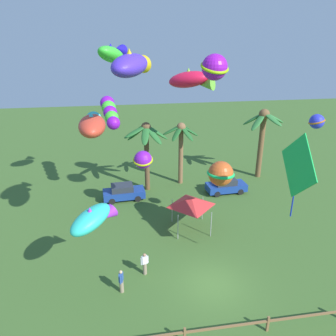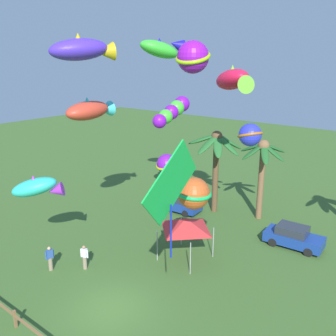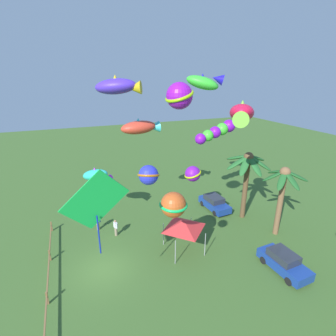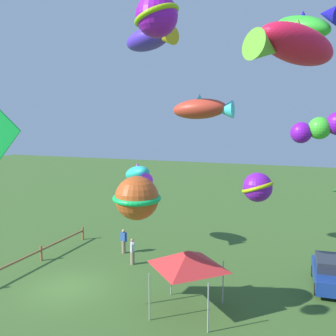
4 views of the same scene
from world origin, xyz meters
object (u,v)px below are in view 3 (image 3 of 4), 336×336
(festival_tent, at_px, (184,224))
(kite_diamond_9, at_px, (95,202))
(palm_tree_2, at_px, (247,168))
(parked_car_1, at_px, (214,203))
(kite_fish_8, at_px, (97,175))
(kite_ball_1, at_px, (179,96))
(kite_tube_4, at_px, (217,131))
(parked_car_0, at_px, (284,262))
(kite_fish_6, at_px, (141,127))
(spectator_1, at_px, (98,222))
(palm_tree_1, at_px, (283,186))
(kite_fish_0, at_px, (118,86))
(kite_fish_3, at_px, (205,82))
(spectator_0, at_px, (116,228))
(kite_ball_2, at_px, (193,174))
(kite_ball_10, at_px, (149,175))
(kite_fish_5, at_px, (242,113))
(kite_ball_7, at_px, (173,205))

(festival_tent, height_order, kite_diamond_9, kite_diamond_9)
(palm_tree_2, distance_m, kite_diamond_9, 16.68)
(parked_car_1, xyz_separation_m, kite_fish_8, (-1.88, -11.92, 4.27))
(kite_ball_1, bearing_deg, kite_tube_4, 133.61)
(parked_car_0, distance_m, kite_diamond_9, 14.81)
(festival_tent, relative_size, kite_fish_6, 0.76)
(spectator_1, distance_m, kite_diamond_9, 12.24)
(palm_tree_1, distance_m, festival_tent, 9.36)
(kite_fish_0, distance_m, kite_fish_3, 8.17)
(palm_tree_1, bearing_deg, kite_fish_3, -143.76)
(palm_tree_2, relative_size, kite_tube_4, 1.47)
(spectator_0, xyz_separation_m, kite_ball_1, (5.21, 3.85, 11.85))
(parked_car_0, xyz_separation_m, kite_tube_4, (-10.88, 0.34, 7.74))
(palm_tree_1, height_order, kite_ball_2, palm_tree_1)
(palm_tree_1, relative_size, kite_ball_10, 5.12)
(parked_car_1, distance_m, festival_tent, 8.17)
(kite_fish_6, distance_m, kite_diamond_9, 12.61)
(festival_tent, relative_size, kite_fish_5, 0.70)
(spectator_0, relative_size, kite_fish_5, 0.39)
(kite_ball_2, bearing_deg, kite_fish_8, -113.16)
(palm_tree_2, relative_size, kite_fish_0, 1.79)
(kite_tube_4, bearing_deg, parked_car_0, -1.77)
(parked_car_0, bearing_deg, kite_fish_5, -156.57)
(parked_car_0, distance_m, spectator_0, 14.16)
(parked_car_1, relative_size, kite_fish_5, 0.98)
(kite_fish_3, distance_m, kite_fish_8, 13.22)
(kite_fish_3, distance_m, kite_fish_6, 7.18)
(palm_tree_2, xyz_separation_m, kite_fish_8, (-4.36, -13.79, -0.36))
(kite_ball_2, relative_size, kite_diamond_9, 0.37)
(kite_fish_8, bearing_deg, spectator_1, -18.94)
(kite_fish_6, bearing_deg, kite_diamond_9, -26.46)
(palm_tree_1, relative_size, parked_car_0, 1.64)
(kite_ball_7, relative_size, kite_diamond_9, 0.54)
(spectator_1, bearing_deg, spectator_0, 42.48)
(palm_tree_2, xyz_separation_m, kite_ball_10, (9.06, -12.76, 4.42))
(kite_ball_2, distance_m, kite_fish_6, 6.56)
(kite_fish_6, bearing_deg, kite_fish_0, -43.34)
(palm_tree_2, bearing_deg, parked_car_1, -142.91)
(parked_car_0, distance_m, kite_fish_6, 16.40)
(palm_tree_2, bearing_deg, kite_fish_6, -114.57)
(parked_car_0, bearing_deg, palm_tree_1, 142.71)
(kite_ball_10, bearing_deg, kite_ball_2, 143.68)
(kite_ball_2, height_order, kite_tube_4, kite_tube_4)
(palm_tree_2, xyz_separation_m, kite_tube_4, (-3.26, -1.66, 3.11))
(palm_tree_2, distance_m, kite_ball_10, 16.27)
(kite_ball_1, height_order, kite_diamond_9, kite_ball_1)
(parked_car_0, distance_m, kite_fish_8, 17.35)
(parked_car_0, height_order, kite_fish_3, kite_fish_3)
(kite_fish_5, height_order, kite_diamond_9, kite_fish_5)
(kite_fish_8, bearing_deg, kite_ball_2, 66.84)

